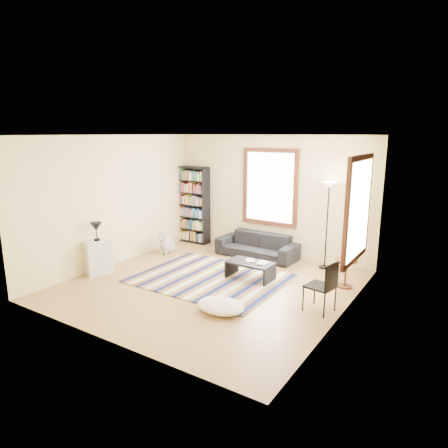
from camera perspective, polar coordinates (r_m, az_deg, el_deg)
The scene contains 21 objects.
floor at distance 7.74m, azimuth -2.03°, elevation -9.02°, with size 5.00×5.00×0.10m, color #9D8247.
ceiling at distance 7.18m, azimuth -2.22°, elevation 12.97°, with size 5.00×5.00×0.10m, color white.
wall_back at distance 9.50m, azimuth 6.75°, elevation 4.09°, with size 5.00×0.10×2.80m, color #D0BA8C.
wall_front at distance 5.50m, azimuth -17.57°, elevation -2.91°, with size 5.00×0.10×2.80m, color #D0BA8C.
wall_left at distance 9.01m, azimuth -15.55°, elevation 3.23°, with size 0.10×5.00×2.80m, color #D0BA8C.
wall_right at distance 6.26m, azimuth 17.39°, elevation -1.01°, with size 0.10×5.00×2.80m, color #D0BA8C.
window_back at distance 9.40m, azimuth 6.57°, elevation 5.23°, with size 1.20×0.06×1.60m, color white.
window_right at distance 6.99m, azimuth 18.67°, elevation 2.00°, with size 0.06×1.20×1.60m, color white.
rug at distance 8.04m, azimuth -1.95°, elevation -7.72°, with size 2.82×2.26×0.02m, color #0D1744.
sofa at distance 9.34m, azimuth 4.71°, elevation -3.07°, with size 1.90×0.74×0.56m, color black.
bookshelf at distance 10.49m, azimuth -4.47°, elevation 2.76°, with size 0.90×0.30×2.00m, color black.
coffee_table at distance 7.96m, azimuth 3.76°, elevation -6.66°, with size 0.90×0.50×0.36m, color black.
book_a at distance 7.94m, azimuth 3.15°, elevation -5.24°, with size 0.22×0.17×0.02m, color beige.
book_b at distance 7.87m, azimuth 4.92°, elevation -5.45°, with size 0.25×0.18×0.02m, color beige.
floor_cushion at distance 6.60m, azimuth -0.46°, elevation -11.61°, with size 0.81×0.61×0.20m, color white.
floor_lamp at distance 8.66m, azimuth 14.48°, elevation -0.26°, with size 0.30×0.30×1.86m, color black, non-canonical shape.
side_table at distance 7.86m, azimuth 16.98°, elevation -6.77°, with size 0.40×0.40×0.54m, color #4F2413.
folding_chair at distance 6.67m, azimuth 13.54°, elevation -8.65°, with size 0.42×0.40×0.86m, color black.
white_cabinet at distance 8.62m, azimuth -17.53°, elevation -4.52°, with size 0.38×0.50×0.70m, color silver.
table_lamp at distance 8.48m, azimuth -17.78°, elevation -1.03°, with size 0.24×0.24×0.38m, color black, non-canonical shape.
dog at distance 9.73m, azimuth -8.08°, elevation -2.55°, with size 0.39×0.54×0.54m, color #B4B4B4, non-canonical shape.
Camera 1 is at (4.13, -5.88, 2.84)m, focal length 32.00 mm.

